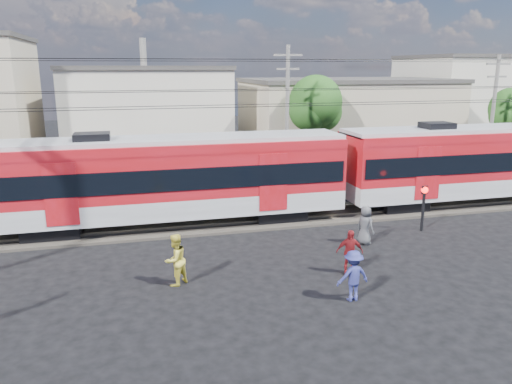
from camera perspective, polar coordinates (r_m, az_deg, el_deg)
ground at (r=16.45m, az=-0.53°, el=-11.92°), size 120.00×120.00×0.00m
track_bed at (r=23.73m, az=-5.20°, el=-3.50°), size 70.00×3.40×0.12m
rail_near at (r=22.99m, az=-4.90°, el=-3.77°), size 70.00×0.12×0.12m
rail_far at (r=24.40m, az=-5.50°, el=-2.72°), size 70.00×0.12×0.12m
commuter_train at (r=22.94m, az=-9.36°, el=1.80°), size 50.30×3.08×4.17m
building_midwest at (r=41.53m, az=-12.43°, el=8.87°), size 12.24×12.24×7.30m
building_mideast at (r=42.37m, az=10.18°, el=8.39°), size 16.32×10.20×6.30m
building_east at (r=52.90m, az=22.52°, el=9.74°), size 10.20×10.20×8.30m
utility_pole_mid at (r=30.98m, az=3.59°, el=9.12°), size 1.80×0.24×8.50m
utility_pole_east at (r=36.97m, az=25.44°, el=8.20°), size 1.80×0.24×8.00m
tree_near at (r=34.94m, az=7.05°, el=9.81°), size 3.82×3.64×6.72m
tree_far at (r=42.05m, az=27.16°, el=8.18°), size 3.36×3.12×5.76m
pedestrian_b at (r=17.18m, az=-9.21°, el=-7.66°), size 1.11×1.08×1.80m
pedestrian_c at (r=16.21m, az=11.03°, el=-9.36°), size 1.12×0.70×1.66m
pedestrian_d at (r=18.18m, az=10.64°, el=-6.75°), size 1.03×0.61×1.64m
pedestrian_e at (r=21.27m, az=12.38°, el=-3.73°), size 0.81×0.95×1.64m
crossing_signal at (r=23.47m, az=18.63°, el=-0.85°), size 0.31×0.31×2.10m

